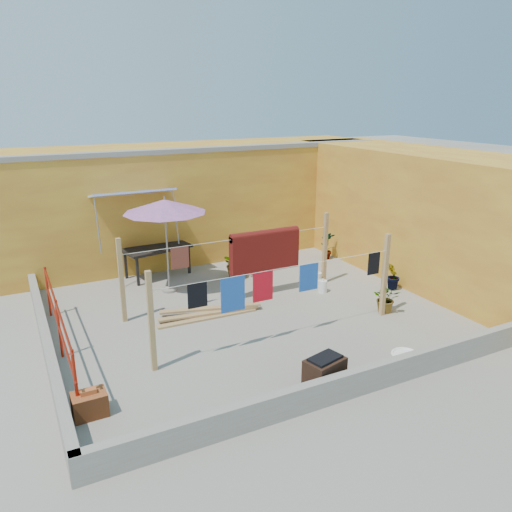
% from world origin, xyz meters
% --- Properties ---
extents(ground, '(80.00, 80.00, 0.00)m').
position_xyz_m(ground, '(0.00, 0.00, 0.00)').
color(ground, '#9E998E').
rests_on(ground, ground).
extents(wall_back, '(11.00, 3.27, 3.21)m').
position_xyz_m(wall_back, '(0.50, 4.69, 1.61)').
color(wall_back, gold).
rests_on(wall_back, ground).
extents(wall_right, '(2.40, 9.00, 3.20)m').
position_xyz_m(wall_right, '(5.20, 0.00, 1.60)').
color(wall_right, gold).
rests_on(wall_right, ground).
extents(parapet_front, '(8.30, 0.16, 0.44)m').
position_xyz_m(parapet_front, '(0.00, -3.58, 0.22)').
color(parapet_front, gray).
rests_on(parapet_front, ground).
extents(parapet_left, '(0.16, 7.30, 0.44)m').
position_xyz_m(parapet_left, '(-4.08, 0.00, 0.22)').
color(parapet_left, gray).
rests_on(parapet_left, ground).
extents(red_railing, '(0.05, 4.20, 1.10)m').
position_xyz_m(red_railing, '(-3.85, -0.20, 0.72)').
color(red_railing, '#A12010').
rests_on(red_railing, ground).
extents(clothesline_rig, '(5.09, 2.35, 1.80)m').
position_xyz_m(clothesline_rig, '(0.63, 0.54, 1.04)').
color(clothesline_rig, tan).
rests_on(clothesline_rig, ground).
extents(patio_umbrella, '(2.28, 2.28, 2.31)m').
position_xyz_m(patio_umbrella, '(-1.15, 2.01, 2.08)').
color(patio_umbrella, gray).
rests_on(patio_umbrella, ground).
extents(outdoor_table, '(1.82, 1.17, 0.79)m').
position_xyz_m(outdoor_table, '(-1.07, 3.20, 0.71)').
color(outdoor_table, black).
rests_on(outdoor_table, ground).
extents(brick_stack, '(0.50, 0.36, 0.43)m').
position_xyz_m(brick_stack, '(-3.70, -2.23, 0.19)').
color(brick_stack, '#9D4C24').
rests_on(brick_stack, ground).
extents(lumber_pile, '(2.33, 0.70, 0.14)m').
position_xyz_m(lumber_pile, '(-0.83, 0.22, 0.07)').
color(lumber_pile, tan).
rests_on(lumber_pile, ground).
extents(brazier, '(0.71, 0.56, 0.56)m').
position_xyz_m(brazier, '(-0.23, -3.20, 0.27)').
color(brazier, black).
rests_on(brazier, ground).
extents(white_basin, '(0.51, 0.51, 0.09)m').
position_xyz_m(white_basin, '(1.63, -3.04, 0.05)').
color(white_basin, white).
rests_on(white_basin, ground).
extents(water_jug_a, '(0.22, 0.22, 0.34)m').
position_xyz_m(water_jug_a, '(2.10, 0.27, 0.15)').
color(water_jug_a, white).
rests_on(water_jug_a, ground).
extents(water_jug_b, '(0.23, 0.23, 0.36)m').
position_xyz_m(water_jug_b, '(2.27, 0.76, 0.16)').
color(water_jug_b, white).
rests_on(water_jug_b, ground).
extents(green_hose, '(0.48, 0.48, 0.07)m').
position_xyz_m(green_hose, '(1.80, 3.20, 0.03)').
color(green_hose, '#176B1D').
rests_on(green_hose, ground).
extents(plant_back_a, '(0.81, 0.73, 0.79)m').
position_xyz_m(plant_back_a, '(0.69, 2.13, 0.39)').
color(plant_back_a, '#175016').
rests_on(plant_back_a, ground).
extents(plant_back_b, '(0.37, 0.37, 0.64)m').
position_xyz_m(plant_back_b, '(1.61, 2.33, 0.32)').
color(plant_back_b, '#175016').
rests_on(plant_back_b, ground).
extents(plant_right_a, '(0.46, 0.33, 0.82)m').
position_xyz_m(plant_right_a, '(3.70, 2.37, 0.41)').
color(plant_right_a, '#175016').
rests_on(plant_right_a, ground).
extents(plant_right_b, '(0.49, 0.50, 0.71)m').
position_xyz_m(plant_right_b, '(3.70, -0.38, 0.35)').
color(plant_right_b, '#175016').
rests_on(plant_right_b, ground).
extents(plant_right_c, '(0.75, 0.74, 0.63)m').
position_xyz_m(plant_right_c, '(2.68, -1.31, 0.31)').
color(plant_right_c, '#175016').
rests_on(plant_right_c, ground).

